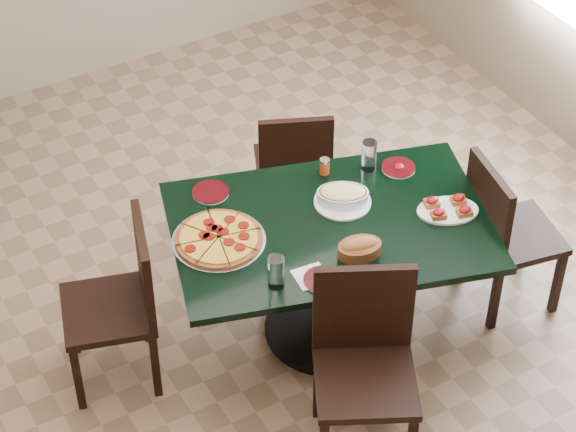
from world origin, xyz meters
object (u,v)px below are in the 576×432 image
pepperoni_pizza (219,239)px  lasagna_casserole (343,196)px  bread_basket (360,248)px  main_table (329,251)px  chair_left (124,296)px  chair_far (294,165)px  bruschetta_platter (448,208)px  chair_right (503,228)px  chair_near (364,354)px

pepperoni_pizza → lasagna_casserole: 0.67m
pepperoni_pizza → bread_basket: size_ratio=1.90×
main_table → chair_left: 1.04m
chair_far → chair_left: bearing=46.4°
pepperoni_pizza → lasagna_casserole: lasagna_casserole is taller
lasagna_casserole → pepperoni_pizza: bearing=-154.6°
main_table → chair_far: (0.25, 0.78, -0.09)m
chair_left → lasagna_casserole: (1.14, -0.15, 0.27)m
bruschetta_platter → lasagna_casserole: bearing=165.9°
chair_right → main_table: bearing=84.9°
chair_far → main_table: bearing=96.2°
chair_far → pepperoni_pizza: size_ratio=1.91×
main_table → lasagna_casserole: size_ratio=5.75×
bruschetta_platter → chair_right: bearing=16.8°
chair_near → chair_left: size_ratio=1.05×
chair_near → bruschetta_platter: size_ratio=2.67×
chair_left → lasagna_casserole: chair_left is taller
main_table → chair_far: 0.82m
lasagna_casserole → bruschetta_platter: 0.52m
chair_near → lasagna_casserole: chair_near is taller
chair_left → bread_basket: chair_left is taller
chair_left → lasagna_casserole: 1.18m
chair_far → chair_near: chair_near is taller
main_table → chair_near: size_ratio=1.80×
chair_near → chair_right: (1.11, 0.40, -0.04)m
chair_right → bread_basket: 0.93m
lasagna_casserole → bread_basket: size_ratio=1.29×
chair_right → chair_far: bearing=42.8°
chair_far → chair_left: 1.35m
chair_near → bruschetta_platter: chair_near is taller
main_table → lasagna_casserole: bearing=55.0°
lasagna_casserole → bruschetta_platter: (0.41, -0.32, -0.02)m
bruschetta_platter → chair_near: bearing=-126.7°
chair_near → pepperoni_pizza: 0.89m
chair_near → chair_left: 1.20m
chair_left → pepperoni_pizza: 0.54m
bread_basket → bruschetta_platter: bread_basket is taller
bread_basket → bruschetta_platter: bearing=15.9°
chair_near → chair_right: chair_near is taller
chair_left → bruschetta_platter: bearing=90.4°
chair_far → chair_right: bearing=146.1°
bruschetta_platter → bread_basket: bearing=-152.4°
chair_right → chair_left: size_ratio=0.98×
chair_far → chair_near: 1.50m
chair_far → bread_basket: bearing=100.7°
main_table → bruschetta_platter: bearing=-4.1°
bread_basket → bruschetta_platter: 0.54m
pepperoni_pizza → lasagna_casserole: size_ratio=1.47×
main_table → chair_right: size_ratio=1.92×
chair_left → bread_basket: size_ratio=3.93×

